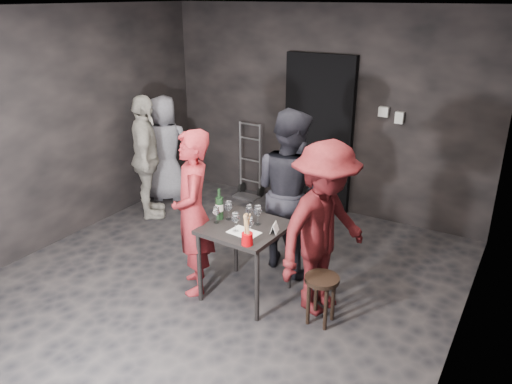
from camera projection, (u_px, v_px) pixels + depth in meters
The scene contains 26 objects.
floor at pixel (216, 288), 5.10m from camera, with size 4.50×5.00×0.02m, color black.
ceiling at pixel (206, 7), 4.10m from camera, with size 4.50×5.00×0.02m, color silver.
wall_back at pixel (321, 111), 6.60m from camera, with size 4.50×0.04×2.70m, color black.
wall_left at pixel (50, 131), 5.67m from camera, with size 0.04×5.00×2.70m, color black.
wall_right at pixel (470, 214), 3.53m from camera, with size 0.04×5.00×2.70m, color black.
doorway at pixel (318, 134), 6.66m from camera, with size 0.95×0.10×2.10m, color black.
wallbox_upper at pixel (384, 112), 6.12m from camera, with size 0.12×0.06×0.12m, color #B7B7B2.
wallbox_lower at pixel (399, 118), 6.04m from camera, with size 0.10×0.06×0.14m, color #B7B7B2.
hand_truck at pixel (249, 183), 7.34m from camera, with size 0.37×0.32×1.10m.
tasting_table at pixel (245, 235), 4.77m from camera, with size 0.72×0.72×0.75m.
stool at pixel (322, 288), 4.44m from camera, with size 0.31×0.31×0.47m.
server_red at pixel (193, 205), 4.78m from camera, with size 0.66×0.44×1.82m, color maroon.
woman_black at pixel (290, 178), 5.19m from camera, with size 0.99×0.54×2.04m, color black.
man_maroon at pixel (324, 221), 4.46m from camera, with size 1.18×0.55×1.82m, color #551316.
bystander_cream at pixel (146, 153), 6.44m from camera, with size 1.04×0.50×1.77m, color beige.
bystander_grey at pixel (165, 148), 7.04m from camera, with size 0.74×0.41×1.52m, color gray.
tasting_mat at pixel (244, 232), 4.60m from camera, with size 0.28×0.19×0.00m, color white.
wine_glass_a at pixel (216, 214), 4.76m from camera, with size 0.07×0.07×0.18m, color white, non-canonical shape.
wine_glass_b at pixel (229, 210), 4.83m from camera, with size 0.08×0.08×0.21m, color white, non-canonical shape.
wine_glass_c at pixel (249, 212), 4.80m from camera, with size 0.07×0.07×0.18m, color white, non-canonical shape.
wine_glass_d at pixel (235, 221), 4.59m from camera, with size 0.08×0.08×0.21m, color white, non-canonical shape.
wine_glass_e at pixel (250, 225), 4.52m from camera, with size 0.07×0.07×0.19m, color white, non-canonical shape.
wine_glass_f at pixel (258, 214), 4.73m from camera, with size 0.08×0.08×0.21m, color white, non-canonical shape.
wine_bottle at pixel (219, 207), 4.84m from camera, with size 0.08×0.08×0.31m.
breadstick_cup at pixel (247, 230), 4.33m from camera, with size 0.10×0.10×0.31m.
reserved_card at pixel (273, 227), 4.60m from camera, with size 0.08×0.12×0.09m, color white, non-canonical shape.
Camera 1 is at (2.59, -3.55, 2.81)m, focal length 35.00 mm.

